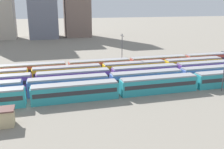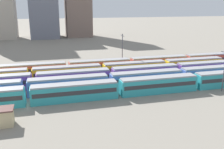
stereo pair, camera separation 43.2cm
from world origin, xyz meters
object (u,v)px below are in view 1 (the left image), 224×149
object	(u,v)px
train_track_1	(109,81)
catenary_pole_1	(122,50)
train_track_0	(159,84)
signal_hut	(4,117)
catenary_pole_0	(224,69)
train_track_2	(177,70)
train_track_3	(102,70)
train_track_4	(185,61)

from	to	relation	value
train_track_1	catenary_pole_1	xyz separation A→B (m)	(8.94, 18.32, 4.07)
train_track_0	signal_hut	xyz separation A→B (m)	(-31.87, -8.48, -0.35)
catenary_pole_0	train_track_2	bearing A→B (deg)	107.56
catenary_pole_1	train_track_3	bearing A→B (deg)	-136.12
train_track_2	train_track_3	world-z (taller)	same
train_track_1	catenary_pole_1	size ratio (longest dim) A/B	6.90
catenary_pole_0	train_track_4	bearing A→B (deg)	79.02
train_track_0	train_track_3	bearing A→B (deg)	121.53
train_track_1	train_track_0	bearing A→B (deg)	-26.85
train_track_2	signal_hut	size ratio (longest dim) A/B	31.25
catenary_pole_0	signal_hut	bearing A→B (deg)	-173.34
catenary_pole_0	signal_hut	distance (m)	47.01
train_track_0	train_track_3	world-z (taller)	same
train_track_1	catenary_pole_0	world-z (taller)	catenary_pole_0
signal_hut	train_track_1	bearing A→B (deg)	32.34
catenary_pole_1	signal_hut	bearing A→B (deg)	-133.66
train_track_0	catenary_pole_1	world-z (taller)	catenary_pole_1
train_track_2	train_track_3	xyz separation A→B (m)	(-19.98, 5.20, 0.00)
train_track_3	catenary_pole_1	world-z (taller)	catenary_pole_1
train_track_2	catenary_pole_0	world-z (taller)	catenary_pole_0
train_track_4	catenary_pole_0	distance (m)	24.53
train_track_3	train_track_4	distance (m)	29.33
train_track_3	catenary_pole_1	bearing A→B (deg)	43.88
train_track_1	signal_hut	xyz separation A→B (m)	(-21.60, -13.68, -0.35)
catenary_pole_1	catenary_pole_0	bearing A→B (deg)	-58.93
train_track_1	train_track_3	distance (m)	10.42
train_track_4	catenary_pole_1	bearing A→B (deg)	172.49
train_track_2	train_track_4	world-z (taller)	same
train_track_3	signal_hut	bearing A→B (deg)	-132.81
train_track_3	signal_hut	size ratio (longest dim) A/B	20.75
train_track_2	train_track_4	size ratio (longest dim) A/B	1.00
train_track_4	signal_hut	bearing A→B (deg)	-150.22
train_track_0	catenary_pole_0	size ratio (longest dim) A/B	9.67
train_track_1	signal_hut	world-z (taller)	train_track_1
train_track_3	catenary_pole_1	xyz separation A→B (m)	(8.24, 7.92, 4.07)
train_track_0	train_track_4	world-z (taller)	same
train_track_2	catenary_pole_0	distance (m)	14.52
train_track_4	train_track_3	bearing A→B (deg)	-169.79
train_track_3	signal_hut	world-z (taller)	train_track_3
train_track_0	train_track_1	bearing A→B (deg)	153.15
train_track_0	signal_hut	size ratio (longest dim) A/B	26.00
train_track_2	train_track_4	distance (m)	13.67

